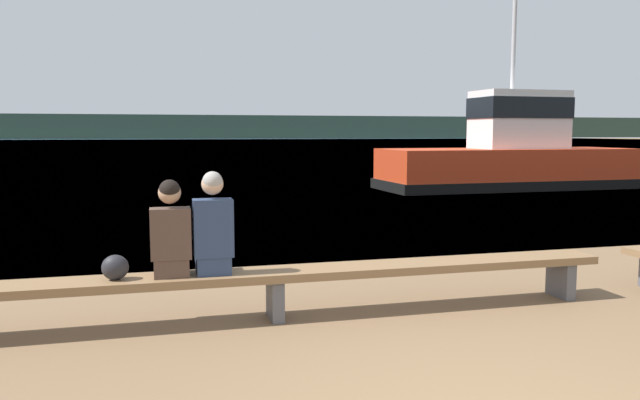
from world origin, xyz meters
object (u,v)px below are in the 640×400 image
shopping_bag (115,267)px  tugboat_red (509,158)px  person_left (171,234)px  bench_main (275,279)px  person_right (213,229)px

shopping_bag → tugboat_red: bearing=46.7°
person_left → shopping_bag: person_left is taller
bench_main → shopping_bag: 1.51m
bench_main → tugboat_red: (10.18, 12.37, 0.60)m
person_left → person_right: person_right is taller
person_right → tugboat_red: tugboat_red is taller
shopping_bag → tugboat_red: 17.02m
bench_main → shopping_bag: (-1.50, -0.01, 0.20)m
person_left → shopping_bag: size_ratio=3.79×
person_left → person_right: size_ratio=0.93×
person_left → tugboat_red: bearing=47.9°
person_right → bench_main: bearing=-0.3°
person_right → shopping_bag: 0.96m
person_right → shopping_bag: bearing=-179.0°
bench_main → person_left: 1.11m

